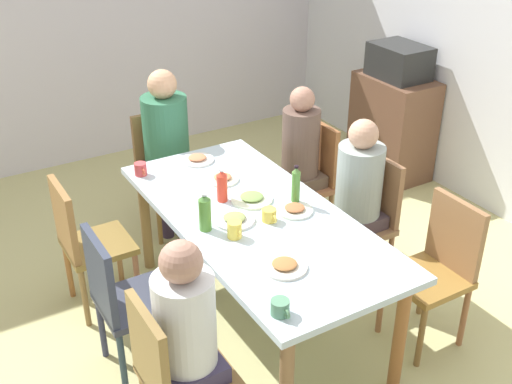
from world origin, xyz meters
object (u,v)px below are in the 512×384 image
object	(u,v)px
chair_5	(366,215)
plate_4	(295,210)
bottle_2	(296,186)
plate_2	(285,266)
chair_0	(164,165)
plate_3	(223,179)
microwave	(399,61)
person_5	(357,191)
side_cabinet	(392,126)
cup_3	(235,230)
chair_2	(84,239)
chair_1	(439,264)
chair_3	(172,372)
cup_1	(141,169)
person_3	(188,332)
dining_table	(256,227)
plate_1	(197,159)
person_4	(299,155)
cup_0	(269,215)
chair_4	(308,176)
bottle_1	(205,213)
bottle_0	(222,186)
person_0	(167,138)
chair_6	(122,296)
plate_5	(235,219)
cup_2	(280,308)
plate_0	(252,198)

from	to	relation	value
chair_5	plate_4	xyz separation A→B (m)	(0.08, -0.62, 0.27)
bottle_2	plate_2	bearing A→B (deg)	-38.46
chair_0	plate_3	world-z (taller)	chair_0
bottle_2	microwave	xyz separation A→B (m)	(-1.16, 1.82, 0.16)
plate_2	microwave	world-z (taller)	microwave
person_5	side_cabinet	bearing A→B (deg)	130.67
cup_3	chair_2	bearing A→B (deg)	-142.41
chair_1	plate_2	size ratio (longest dim) A/B	3.88
chair_1	plate_3	world-z (taller)	chair_1
chair_3	cup_1	distance (m)	1.57
person_3	microwave	size ratio (longest dim) A/B	2.48
dining_table	chair_1	world-z (taller)	chair_1
plate_1	plate_3	xyz separation A→B (m)	(0.34, 0.01, 0.00)
chair_3	person_5	distance (m)	1.72
person_4	cup_0	size ratio (longest dim) A/B	10.08
person_3	microwave	world-z (taller)	person_3
chair_4	side_cabinet	bearing A→B (deg)	111.86
plate_2	bottle_1	xyz separation A→B (m)	(-0.53, -0.17, 0.09)
person_3	cup_1	bearing A→B (deg)	166.01
plate_2	bottle_0	bearing A→B (deg)	175.60
bottle_2	microwave	bearing A→B (deg)	122.44
cup_1	person_0	bearing A→B (deg)	140.41
person_4	chair_6	bearing A→B (deg)	-67.50
chair_5	bottle_1	world-z (taller)	bottle_1
person_4	chair_0	bearing A→B (deg)	-133.55
person_4	plate_5	size ratio (longest dim) A/B	5.21
chair_0	bottle_1	size ratio (longest dim) A/B	3.94
chair_5	person_5	xyz separation A→B (m)	(-0.00, -0.09, 0.20)
plate_1	cup_1	world-z (taller)	cup_1
chair_5	cup_3	world-z (taller)	chair_5
person_4	plate_4	size ratio (longest dim) A/B	5.64
plate_1	plate_4	size ratio (longest dim) A/B	1.04
plate_1	side_cabinet	size ratio (longest dim) A/B	0.25
dining_table	person_5	xyz separation A→B (m)	(-0.00, 0.74, 0.03)
plate_1	plate_5	bearing A→B (deg)	-11.57
person_0	bottle_1	size ratio (longest dim) A/B	5.58
chair_3	cup_2	world-z (taller)	chair_3
person_3	plate_4	size ratio (longest dim) A/B	5.59
person_3	plate_5	size ratio (longest dim) A/B	5.16
cup_3	bottle_1	world-z (taller)	bottle_1
chair_1	chair_3	world-z (taller)	same
plate_0	plate_4	world-z (taller)	same
chair_1	plate_4	xyz separation A→B (m)	(-0.57, -0.62, 0.27)
cup_2	bottle_1	distance (m)	0.83
plate_1	bottle_1	xyz separation A→B (m)	(0.81, -0.35, 0.09)
plate_1	plate_0	bearing A→B (deg)	3.47
chair_6	plate_4	xyz separation A→B (m)	(0.08, 1.05, 0.27)
chair_1	cup_0	size ratio (longest dim) A/B	7.54
chair_2	cup_1	bearing A→B (deg)	109.39
plate_0	chair_1	bearing A→B (deg)	43.42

